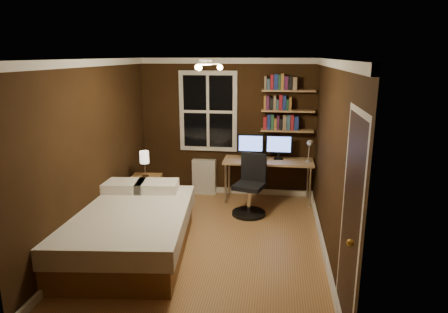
# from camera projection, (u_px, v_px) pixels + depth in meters

# --- Properties ---
(floor) EXTENTS (4.20, 4.20, 0.00)m
(floor) POSITION_uv_depth(u_px,v_px,m) (209.00, 242.00, 5.62)
(floor) COLOR brown
(floor) RESTS_ON ground
(wall_back) EXTENTS (3.20, 0.04, 2.50)m
(wall_back) POSITION_uv_depth(u_px,v_px,m) (227.00, 128.00, 7.32)
(wall_back) COLOR black
(wall_back) RESTS_ON ground
(wall_left) EXTENTS (0.04, 4.20, 2.50)m
(wall_left) POSITION_uv_depth(u_px,v_px,m) (94.00, 152.00, 5.51)
(wall_left) COLOR black
(wall_left) RESTS_ON ground
(wall_right) EXTENTS (0.04, 4.20, 2.50)m
(wall_right) POSITION_uv_depth(u_px,v_px,m) (331.00, 160.00, 5.10)
(wall_right) COLOR black
(wall_right) RESTS_ON ground
(ceiling) EXTENTS (3.20, 4.20, 0.02)m
(ceiling) POSITION_uv_depth(u_px,v_px,m) (207.00, 59.00, 5.00)
(ceiling) COLOR white
(ceiling) RESTS_ON wall_back
(window) EXTENTS (1.06, 0.06, 1.46)m
(window) POSITION_uv_depth(u_px,v_px,m) (208.00, 111.00, 7.26)
(window) COLOR silver
(window) RESTS_ON wall_back
(door) EXTENTS (0.03, 0.82, 2.05)m
(door) POSITION_uv_depth(u_px,v_px,m) (349.00, 226.00, 3.67)
(door) COLOR black
(door) RESTS_ON ground
(door_knob) EXTENTS (0.06, 0.06, 0.06)m
(door_knob) POSITION_uv_depth(u_px,v_px,m) (350.00, 243.00, 3.39)
(door_knob) COLOR gold
(door_knob) RESTS_ON door
(ceiling_fixture) EXTENTS (0.44, 0.44, 0.18)m
(ceiling_fixture) POSITION_uv_depth(u_px,v_px,m) (206.00, 67.00, 4.93)
(ceiling_fixture) COLOR beige
(ceiling_fixture) RESTS_ON ceiling
(bookshelf_lower) EXTENTS (0.92, 0.22, 0.03)m
(bookshelf_lower) POSITION_uv_depth(u_px,v_px,m) (287.00, 130.00, 7.07)
(bookshelf_lower) COLOR tan
(bookshelf_lower) RESTS_ON wall_back
(books_row_lower) EXTENTS (0.60, 0.16, 0.23)m
(books_row_lower) POSITION_uv_depth(u_px,v_px,m) (287.00, 123.00, 7.04)
(books_row_lower) COLOR maroon
(books_row_lower) RESTS_ON bookshelf_lower
(bookshelf_middle) EXTENTS (0.92, 0.22, 0.03)m
(bookshelf_middle) POSITION_uv_depth(u_px,v_px,m) (288.00, 111.00, 6.98)
(bookshelf_middle) COLOR tan
(bookshelf_middle) RESTS_ON wall_back
(books_row_middle) EXTENTS (0.54, 0.16, 0.23)m
(books_row_middle) POSITION_uv_depth(u_px,v_px,m) (288.00, 103.00, 6.95)
(books_row_middle) COLOR navy
(books_row_middle) RESTS_ON bookshelf_middle
(bookshelf_upper) EXTENTS (0.92, 0.22, 0.03)m
(bookshelf_upper) POSITION_uv_depth(u_px,v_px,m) (289.00, 91.00, 6.90)
(bookshelf_upper) COLOR tan
(bookshelf_upper) RESTS_ON wall_back
(books_row_upper) EXTENTS (0.54, 0.16, 0.23)m
(books_row_upper) POSITION_uv_depth(u_px,v_px,m) (289.00, 83.00, 6.87)
(books_row_upper) COLOR #265939
(books_row_upper) RESTS_ON bookshelf_upper
(bed) EXTENTS (1.77, 2.30, 0.73)m
(bed) POSITION_uv_depth(u_px,v_px,m) (128.00, 230.00, 5.26)
(bed) COLOR brown
(bed) RESTS_ON ground
(nightstand) EXTENTS (0.51, 0.51, 0.60)m
(nightstand) POSITION_uv_depth(u_px,v_px,m) (146.00, 194.00, 6.67)
(nightstand) COLOR brown
(nightstand) RESTS_ON ground
(bedside_lamp) EXTENTS (0.15, 0.15, 0.43)m
(bedside_lamp) POSITION_uv_depth(u_px,v_px,m) (145.00, 164.00, 6.54)
(bedside_lamp) COLOR white
(bedside_lamp) RESTS_ON nightstand
(radiator) EXTENTS (0.44, 0.15, 0.66)m
(radiator) POSITION_uv_depth(u_px,v_px,m) (204.00, 177.00, 7.50)
(radiator) COLOR beige
(radiator) RESTS_ON ground
(desk) EXTENTS (1.57, 0.59, 0.75)m
(desk) POSITION_uv_depth(u_px,v_px,m) (268.00, 163.00, 7.06)
(desk) COLOR tan
(desk) RESTS_ON ground
(monitor_left) EXTENTS (0.46, 0.12, 0.44)m
(monitor_left) POSITION_uv_depth(u_px,v_px,m) (251.00, 146.00, 7.11)
(monitor_left) COLOR black
(monitor_left) RESTS_ON desk
(monitor_right) EXTENTS (0.46, 0.12, 0.44)m
(monitor_right) POSITION_uv_depth(u_px,v_px,m) (279.00, 147.00, 7.05)
(monitor_right) COLOR black
(monitor_right) RESTS_ON desk
(desk_lamp) EXTENTS (0.14, 0.32, 0.44)m
(desk_lamp) POSITION_uv_depth(u_px,v_px,m) (309.00, 151.00, 6.80)
(desk_lamp) COLOR silver
(desk_lamp) RESTS_ON desk
(office_chair) EXTENTS (0.56, 0.56, 1.00)m
(office_chair) POSITION_uv_depth(u_px,v_px,m) (250.00, 192.00, 6.51)
(office_chair) COLOR black
(office_chair) RESTS_ON ground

